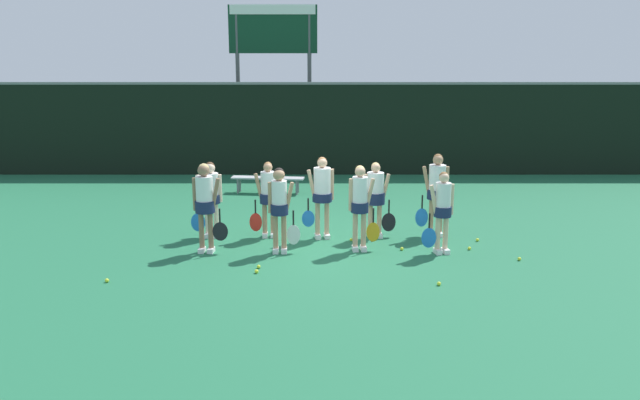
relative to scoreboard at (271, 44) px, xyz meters
The scene contains 22 objects.
ground_plane 10.66m from the scoreboard, 80.39° to the right, with size 140.00×140.00×0.00m, color #216642.
fence_windscreen 3.63m from the scoreboard, 47.87° to the right, with size 60.00×0.08×2.99m.
scoreboard is the anchor object (origin of this frame).
bench_courtside 6.04m from the scoreboard, 88.43° to the right, with size 2.07×0.59×0.45m.
player_0 10.69m from the scoreboard, 93.48° to the right, with size 0.67×0.38×1.76m.
player_1 10.74m from the scoreboard, 85.41° to the right, with size 0.62×0.34×1.68m.
player_2 10.85m from the scoreboard, 76.71° to the right, with size 0.62×0.35×1.70m.
player_3 11.48m from the scoreboard, 68.92° to the right, with size 0.61×0.34×1.61m.
player_4 9.72m from the scoreboard, 94.41° to the right, with size 0.68×0.39×1.61m.
player_5 9.70m from the scoreboard, 86.83° to the right, with size 0.64×0.36×1.61m.
player_6 9.89m from the scoreboard, 79.91° to the right, with size 0.67×0.41×1.73m.
player_7 10.10m from the scoreboard, 73.16° to the right, with size 0.69×0.41×1.61m.
player_8 10.40m from the scoreboard, 65.82° to the right, with size 0.67×0.40×1.77m.
tennis_ball_0 13.26m from the scoreboard, 73.42° to the right, with size 0.07×0.07×0.07m, color #CCE033.
tennis_ball_1 12.20m from the scoreboard, 87.62° to the right, with size 0.07×0.07×0.07m, color #CCE033.
tennis_ball_2 10.58m from the scoreboard, 76.61° to the right, with size 0.06×0.06×0.06m, color #CCE033.
tennis_ball_3 11.95m from the scoreboard, 87.51° to the right, with size 0.07×0.07×0.07m, color #CCE033.
tennis_ball_4 11.40m from the scoreboard, 72.31° to the right, with size 0.07×0.07×0.07m, color #CCE033.
tennis_ball_5 11.82m from the scoreboard, 65.60° to the right, with size 0.07×0.07×0.07m, color #CCE033.
tennis_ball_6 11.45m from the scoreboard, 62.79° to the right, with size 0.07×0.07×0.07m, color #CCE033.
tennis_ball_7 12.71m from the scoreboard, 63.52° to the right, with size 0.07×0.07×0.07m, color #CCE033.
tennis_ball_8 12.78m from the scoreboard, 99.63° to the right, with size 0.07×0.07×0.07m, color #CCE033.
Camera 1 is at (-0.04, -12.27, 3.71)m, focal length 35.00 mm.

